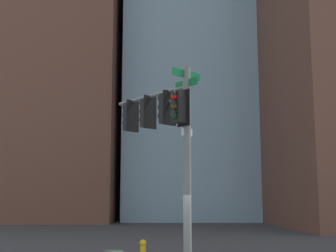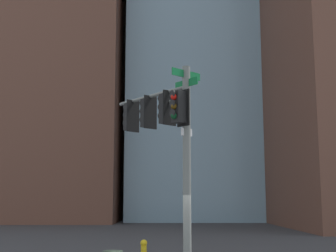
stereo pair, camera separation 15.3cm
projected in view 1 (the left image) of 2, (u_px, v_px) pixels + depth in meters
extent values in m
cylinder|color=slate|center=(187.00, 169.00, 14.54)|extent=(0.25, 0.25, 6.58)
cylinder|color=slate|center=(151.00, 96.00, 16.30)|extent=(2.86, 2.46, 0.12)
cylinder|color=slate|center=(173.00, 104.00, 15.36)|extent=(0.84, 0.74, 0.75)
cube|color=#0F6B33|center=(186.00, 74.00, 15.01)|extent=(0.81, 0.94, 0.24)
cube|color=#0F6B33|center=(187.00, 83.00, 14.96)|extent=(0.81, 0.69, 0.24)
cube|color=white|center=(187.00, 132.00, 14.72)|extent=(0.31, 0.36, 0.24)
cube|color=black|center=(166.00, 109.00, 15.61)|extent=(0.48, 0.48, 1.00)
cube|color=black|center=(170.00, 108.00, 15.47)|extent=(0.38, 0.44, 1.16)
sphere|color=red|center=(162.00, 101.00, 15.81)|extent=(0.20, 0.20, 0.20)
cylinder|color=black|center=(161.00, 99.00, 15.87)|extent=(0.18, 0.20, 0.23)
sphere|color=#4C330A|center=(162.00, 110.00, 15.76)|extent=(0.20, 0.20, 0.20)
cylinder|color=black|center=(161.00, 107.00, 15.82)|extent=(0.18, 0.20, 0.23)
sphere|color=#0A3819|center=(162.00, 118.00, 15.72)|extent=(0.20, 0.20, 0.20)
cylinder|color=black|center=(161.00, 116.00, 15.78)|extent=(0.18, 0.20, 0.23)
cube|color=black|center=(147.00, 113.00, 16.36)|extent=(0.48, 0.48, 1.00)
cube|color=black|center=(150.00, 112.00, 16.22)|extent=(0.38, 0.44, 1.16)
sphere|color=red|center=(143.00, 105.00, 16.56)|extent=(0.20, 0.20, 0.20)
cylinder|color=black|center=(142.00, 103.00, 16.63)|extent=(0.18, 0.20, 0.23)
sphere|color=#4C330A|center=(143.00, 114.00, 16.52)|extent=(0.20, 0.20, 0.20)
cylinder|color=black|center=(142.00, 111.00, 16.58)|extent=(0.18, 0.20, 0.23)
sphere|color=#0A3819|center=(143.00, 122.00, 16.47)|extent=(0.20, 0.20, 0.20)
cylinder|color=black|center=(142.00, 120.00, 16.53)|extent=(0.18, 0.20, 0.23)
cube|color=black|center=(129.00, 117.00, 17.12)|extent=(0.48, 0.48, 1.00)
cube|color=black|center=(133.00, 116.00, 16.98)|extent=(0.38, 0.44, 1.16)
sphere|color=#470A07|center=(126.00, 109.00, 17.32)|extent=(0.20, 0.20, 0.20)
cylinder|color=black|center=(125.00, 107.00, 17.38)|extent=(0.18, 0.20, 0.23)
sphere|color=#4C330A|center=(126.00, 117.00, 17.27)|extent=(0.20, 0.20, 0.20)
cylinder|color=black|center=(125.00, 115.00, 17.33)|extent=(0.18, 0.20, 0.23)
sphere|color=green|center=(126.00, 125.00, 17.23)|extent=(0.20, 0.20, 0.20)
cylinder|color=black|center=(125.00, 123.00, 17.29)|extent=(0.18, 0.20, 0.23)
cube|color=black|center=(179.00, 107.00, 14.62)|extent=(0.48, 0.48, 1.00)
cube|color=black|center=(184.00, 108.00, 14.74)|extent=(0.44, 0.38, 1.16)
sphere|color=red|center=(174.00, 97.00, 14.53)|extent=(0.20, 0.20, 0.20)
cylinder|color=black|center=(173.00, 94.00, 14.51)|extent=(0.20, 0.18, 0.23)
sphere|color=#4C330A|center=(174.00, 106.00, 14.49)|extent=(0.20, 0.20, 0.20)
cylinder|color=black|center=(173.00, 103.00, 14.46)|extent=(0.20, 0.18, 0.23)
sphere|color=#0A3819|center=(174.00, 116.00, 14.44)|extent=(0.20, 0.20, 0.20)
cylinder|color=black|center=(173.00, 113.00, 14.41)|extent=(0.20, 0.18, 0.23)
sphere|color=gold|center=(143.00, 243.00, 17.62)|extent=(0.26, 0.26, 0.26)
cube|color=brown|center=(41.00, 18.00, 59.88)|extent=(25.63, 21.36, 50.66)
cube|color=#4C3328|center=(184.00, 120.00, 79.27)|extent=(17.44, 15.84, 31.23)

